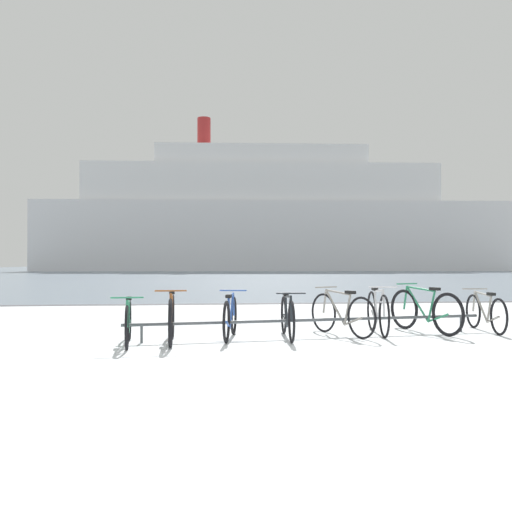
# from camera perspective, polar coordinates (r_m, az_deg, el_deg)

# --- Properties ---
(ground) EXTENTS (80.00, 132.00, 0.08)m
(ground) POSITION_cam_1_polar(r_m,az_deg,el_deg) (59.87, -4.57, -1.76)
(ground) COLOR silver
(bike_rack) EXTENTS (6.09, 0.91, 0.31)m
(bike_rack) POSITION_cam_1_polar(r_m,az_deg,el_deg) (9.13, 5.93, -6.68)
(bike_rack) COLOR #4C5156
(bike_rack) RESTS_ON ground
(bicycle_0) EXTENTS (0.46, 1.62, 0.74)m
(bicycle_0) POSITION_cam_1_polar(r_m,az_deg,el_deg) (8.48, -13.12, -6.69)
(bicycle_0) COLOR black
(bicycle_0) RESTS_ON ground
(bicycle_1) EXTENTS (0.46, 1.73, 0.83)m
(bicycle_1) POSITION_cam_1_polar(r_m,az_deg,el_deg) (8.56, -8.76, -6.40)
(bicycle_1) COLOR black
(bicycle_1) RESTS_ON ground
(bicycle_2) EXTENTS (0.46, 1.62, 0.77)m
(bicycle_2) POSITION_cam_1_polar(r_m,az_deg,el_deg) (8.91, -2.69, -6.35)
(bicycle_2) COLOR black
(bicycle_2) RESTS_ON ground
(bicycle_3) EXTENTS (0.46, 1.74, 0.77)m
(bicycle_3) POSITION_cam_1_polar(r_m,az_deg,el_deg) (8.98, 3.29, -6.29)
(bicycle_3) COLOR black
(bicycle_3) RESTS_ON ground
(bicycle_4) EXTENTS (0.76, 1.55, 0.81)m
(bicycle_4) POSITION_cam_1_polar(r_m,az_deg,el_deg) (9.38, 8.87, -5.93)
(bicycle_4) COLOR black
(bicycle_4) RESTS_ON ground
(bicycle_5) EXTENTS (0.46, 1.72, 0.84)m
(bicycle_5) POSITION_cam_1_polar(r_m,az_deg,el_deg) (9.67, 12.52, -5.69)
(bicycle_5) COLOR black
(bicycle_5) RESTS_ON ground
(bicycle_6) EXTENTS (0.70, 1.74, 0.85)m
(bicycle_6) POSITION_cam_1_polar(r_m,az_deg,el_deg) (10.09, 17.11, -5.45)
(bicycle_6) COLOR black
(bicycle_6) RESTS_ON ground
(bicycle_7) EXTENTS (0.46, 1.67, 0.75)m
(bicycle_7) POSITION_cam_1_polar(r_m,az_deg,el_deg) (10.60, 22.70, -5.41)
(bicycle_7) COLOR black
(bicycle_7) RESTS_ON ground
(ferry_ship) EXTENTS (59.39, 13.14, 19.67)m
(ferry_ship) POSITION_cam_1_polar(r_m,az_deg,el_deg) (71.00, 1.34, 3.79)
(ferry_ship) COLOR white
(ferry_ship) RESTS_ON ground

